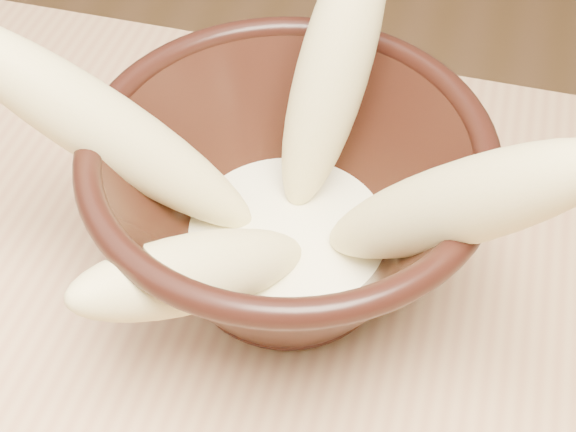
# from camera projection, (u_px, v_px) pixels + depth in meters

# --- Properties ---
(bowl) EXTENTS (0.24, 0.24, 0.13)m
(bowl) POSITION_uv_depth(u_px,v_px,m) (288.00, 204.00, 0.48)
(bowl) COLOR black
(bowl) RESTS_ON table
(milk_puddle) EXTENTS (0.13, 0.13, 0.02)m
(milk_puddle) POSITION_uv_depth(u_px,v_px,m) (288.00, 237.00, 0.50)
(milk_puddle) COLOR #FEF8CC
(milk_puddle) RESTS_ON bowl
(banana_upright) EXTENTS (0.08, 0.13, 0.18)m
(banana_upright) POSITION_uv_depth(u_px,v_px,m) (332.00, 73.00, 0.47)
(banana_upright) COLOR #E5D587
(banana_upright) RESTS_ON bowl
(banana_left) EXTENTS (0.19, 0.08, 0.18)m
(banana_left) POSITION_uv_depth(u_px,v_px,m) (108.00, 131.00, 0.45)
(banana_left) COLOR #E5D587
(banana_left) RESTS_ON bowl
(banana_right) EXTENTS (0.17, 0.10, 0.19)m
(banana_right) POSITION_uv_depth(u_px,v_px,m) (450.00, 207.00, 0.41)
(banana_right) COLOR #E5D587
(banana_right) RESTS_ON bowl
(banana_front) EXTENTS (0.13, 0.15, 0.11)m
(banana_front) POSITION_uv_depth(u_px,v_px,m) (196.00, 272.00, 0.43)
(banana_front) COLOR #E5D587
(banana_front) RESTS_ON bowl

